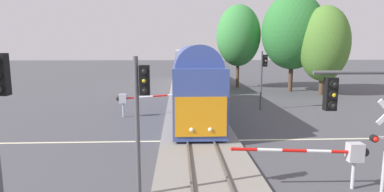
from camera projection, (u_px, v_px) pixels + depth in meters
name	position (u px, v px, depth m)	size (l,w,h in m)	color
ground_plane	(199.00, 141.00, 18.07)	(220.00, 220.00, 0.00)	#47474C
road_centre_stripe	(199.00, 141.00, 18.07)	(44.00, 0.20, 0.01)	beige
railway_track	(199.00, 139.00, 18.06)	(4.40, 80.00, 0.32)	gray
commuter_train	(189.00, 71.00, 33.92)	(3.04, 38.35, 5.16)	#384C93
crossing_gate_near	(341.00, 153.00, 11.74)	(5.25, 0.40, 1.80)	#B7B7BC
crossing_gate_far	(133.00, 99.00, 23.97)	(6.30, 0.40, 1.90)	#B7B7BC
traffic_signal_median	(141.00, 106.00, 10.59)	(0.53, 0.38, 5.06)	#4C4C51
traffic_signal_far_side	(263.00, 71.00, 26.44)	(0.53, 0.38, 5.00)	#4C4C51
elm_centre_background	(238.00, 36.00, 40.70)	(5.71, 5.71, 10.74)	#4C3828
oak_far_right	(293.00, 31.00, 37.05)	(7.30, 7.30, 11.64)	#4C3828
maple_right_background	(324.00, 44.00, 34.58)	(5.45, 5.45, 9.83)	#4C3828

